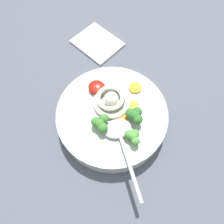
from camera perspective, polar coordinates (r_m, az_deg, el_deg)
The scene contains 12 objects.
table_slab at distance 52.32cm, azimuth -4.15°, elevation -4.22°, with size 133.77×133.77×3.11cm, color #474C56.
soup_bowl at distance 48.80cm, azimuth -0.00°, elevation -1.25°, with size 24.98×24.98×5.02cm.
noodle_pile at distance 46.68cm, azimuth -0.27°, elevation 3.21°, with size 9.15×8.98×3.68cm.
soup_spoon at distance 43.74cm, azimuth 2.09°, elevation -6.08°, with size 15.26×13.79×1.60cm.
chili_sauce_dollop at distance 48.79cm, azimuth -4.09°, elevation 6.69°, with size 4.14×3.73×1.86cm, color #B2190F.
broccoli_floret_left at distance 42.70cm, azimuth 5.70°, elevation -6.73°, with size 3.60×3.10×2.84cm.
broccoli_floret_front at distance 44.28cm, azimuth 6.24°, elevation -0.83°, with size 4.15×3.57×3.28cm.
broccoli_floret_near_spoon at distance 43.36cm, azimuth -3.19°, elevation -3.12°, with size 4.05×3.48×3.20cm.
carrot_slice_far at distance 49.68cm, azimuth 6.27°, elevation 6.50°, with size 2.95×2.95×0.50cm, color orange.
carrot_slice_extra_b at distance 47.23cm, azimuth 5.77°, elevation 1.69°, with size 2.54×2.54×0.57cm, color orange.
carrot_slice_beside_chili at distance 45.92cm, azimuth 2.76°, elevation -1.28°, with size 2.53×2.53×0.46cm, color orange.
folded_napkin at distance 64.98cm, azimuth -4.00°, elevation 18.15°, with size 12.75×10.37×0.80cm, color white.
Camera 1 is at (-13.76, 14.06, 50.04)cm, focal length 33.71 mm.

